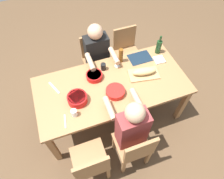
# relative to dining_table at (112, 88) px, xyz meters

# --- Properties ---
(ground_plane) EXTENTS (8.00, 8.00, 0.00)m
(ground_plane) POSITION_rel_dining_table_xyz_m (0.00, 0.00, -0.66)
(ground_plane) COLOR brown
(dining_table) EXTENTS (1.97, 0.94, 0.74)m
(dining_table) POSITION_rel_dining_table_xyz_m (0.00, 0.00, 0.00)
(dining_table) COLOR #9E7044
(dining_table) RESTS_ON ground_plane
(chair_far_right) EXTENTS (0.40, 0.40, 0.85)m
(chair_far_right) POSITION_rel_dining_table_xyz_m (0.54, 0.79, -0.18)
(chair_far_right) COLOR #9E7044
(chair_far_right) RESTS_ON ground_plane
(chair_near_left) EXTENTS (0.40, 0.40, 0.85)m
(chair_near_left) POSITION_rel_dining_table_xyz_m (-0.54, -0.79, -0.18)
(chair_near_left) COLOR #9E7044
(chair_near_left) RESTS_ON ground_plane
(chair_far_center) EXTENTS (0.40, 0.40, 0.85)m
(chair_far_center) POSITION_rel_dining_table_xyz_m (0.00, 0.79, -0.18)
(chair_far_center) COLOR #9E7044
(chair_far_center) RESTS_ON ground_plane
(diner_far_center) EXTENTS (0.41, 0.53, 1.20)m
(diner_far_center) POSITION_rel_dining_table_xyz_m (-0.00, 0.61, 0.04)
(diner_far_center) COLOR #2D2D38
(diner_far_center) RESTS_ON ground_plane
(chair_near_center) EXTENTS (0.40, 0.40, 0.85)m
(chair_near_center) POSITION_rel_dining_table_xyz_m (0.00, -0.79, -0.18)
(chair_near_center) COLOR #9E7044
(chair_near_center) RESTS_ON ground_plane
(diner_near_center) EXTENTS (0.41, 0.53, 1.20)m
(diner_near_center) POSITION_rel_dining_table_xyz_m (0.00, -0.61, 0.04)
(diner_near_center) COLOR #2D2D38
(diner_near_center) RESTS_ON ground_plane
(serving_bowl_pasta) EXTENTS (0.24, 0.24, 0.07)m
(serving_bowl_pasta) POSITION_rel_dining_table_xyz_m (-0.01, -0.14, 0.12)
(serving_bowl_pasta) COLOR red
(serving_bowl_pasta) RESTS_ON dining_table
(serving_bowl_salad) EXTENTS (0.24, 0.24, 0.09)m
(serving_bowl_salad) POSITION_rel_dining_table_xyz_m (-0.48, -0.09, 0.13)
(serving_bowl_salad) COLOR red
(serving_bowl_salad) RESTS_ON dining_table
(serving_bowl_greens) EXTENTS (0.21, 0.21, 0.07)m
(serving_bowl_greens) POSITION_rel_dining_table_xyz_m (-0.18, 0.19, 0.12)
(serving_bowl_greens) COLOR red
(serving_bowl_greens) RESTS_ON dining_table
(cutting_board) EXTENTS (0.43, 0.29, 0.02)m
(cutting_board) POSITION_rel_dining_table_xyz_m (0.45, 0.01, 0.09)
(cutting_board) COLOR tan
(cutting_board) RESTS_ON dining_table
(bread_loaf) EXTENTS (0.33, 0.16, 0.09)m
(bread_loaf) POSITION_rel_dining_table_xyz_m (0.45, 0.01, 0.14)
(bread_loaf) COLOR tan
(bread_loaf) RESTS_ON cutting_board
(wine_bottle) EXTENTS (0.08, 0.08, 0.29)m
(wine_bottle) POSITION_rel_dining_table_xyz_m (0.83, 0.33, 0.19)
(wine_bottle) COLOR #193819
(wine_bottle) RESTS_ON dining_table
(beer_bottle) EXTENTS (0.06, 0.06, 0.22)m
(beer_bottle) POSITION_rel_dining_table_xyz_m (0.26, 0.35, 0.19)
(beer_bottle) COLOR brown
(beer_bottle) RESTS_ON dining_table
(wine_glass) EXTENTS (0.08, 0.08, 0.17)m
(wine_glass) POSITION_rel_dining_table_xyz_m (0.18, 0.28, 0.19)
(wine_glass) COLOR silver
(wine_glass) RESTS_ON dining_table
(placemat_far_right) EXTENTS (0.32, 0.23, 0.01)m
(placemat_far_right) POSITION_rel_dining_table_xyz_m (0.54, 0.31, 0.08)
(placemat_far_right) COLOR #142333
(placemat_far_right) RESTS_ON dining_table
(cup_near_left) EXTENTS (0.07, 0.07, 0.09)m
(cup_near_left) POSITION_rel_dining_table_xyz_m (-0.56, -0.27, 0.13)
(cup_near_left) COLOR white
(cup_near_left) RESTS_ON dining_table
(fork_near_left) EXTENTS (0.04, 0.17, 0.01)m
(fork_near_left) POSITION_rel_dining_table_xyz_m (-0.68, -0.31, 0.08)
(fork_near_left) COLOR silver
(fork_near_left) RESTS_ON dining_table
(cup_far_center) EXTENTS (0.07, 0.07, 0.10)m
(cup_far_center) POSITION_rel_dining_table_xyz_m (-0.02, 0.29, 0.13)
(cup_far_center) COLOR black
(cup_far_center) RESTS_ON dining_table
(fork_near_center) EXTENTS (0.02, 0.17, 0.01)m
(fork_near_center) POSITION_rel_dining_table_xyz_m (-0.14, -0.31, 0.08)
(fork_near_center) COLOR silver
(fork_near_center) RESTS_ON dining_table
(carving_knife) EXTENTS (0.11, 0.22, 0.01)m
(carving_knife) POSITION_rel_dining_table_xyz_m (-0.71, 0.20, 0.08)
(carving_knife) COLOR silver
(carving_knife) RESTS_ON dining_table
(napkin_stack) EXTENTS (0.15, 0.15, 0.02)m
(napkin_stack) POSITION_rel_dining_table_xyz_m (0.78, 0.17, 0.09)
(napkin_stack) COLOR white
(napkin_stack) RESTS_ON dining_table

